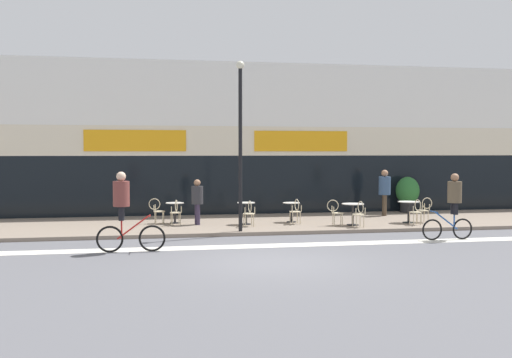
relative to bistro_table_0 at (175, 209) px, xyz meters
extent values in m
plane|color=#5B5B60|center=(1.97, -7.35, -0.64)|extent=(120.00, 120.00, 0.00)
cube|color=gray|center=(1.97, -0.10, -0.58)|extent=(40.00, 5.50, 0.12)
cube|color=silver|center=(1.97, 4.65, 2.52)|extent=(40.00, 4.00, 6.34)
cube|color=black|center=(1.97, 2.68, 0.68)|extent=(38.80, 0.10, 2.40)
cube|color=beige|center=(1.97, 2.70, 2.48)|extent=(39.20, 0.14, 1.20)
cube|color=orange|center=(-1.40, 2.63, 2.48)|extent=(3.97, 0.08, 0.84)
cube|color=orange|center=(5.35, 2.63, 2.48)|extent=(3.97, 0.08, 0.84)
cube|color=silver|center=(1.97, -4.89, -0.64)|extent=(36.00, 0.70, 0.01)
cylinder|color=black|center=(0.00, 0.00, -0.51)|extent=(0.36, 0.36, 0.02)
cylinder|color=black|center=(0.00, 0.00, -0.17)|extent=(0.07, 0.07, 0.72)
cylinder|color=silver|center=(0.00, 0.00, 0.20)|extent=(0.65, 0.65, 0.02)
cylinder|color=black|center=(2.45, -0.80, -0.51)|extent=(0.34, 0.34, 0.02)
cylinder|color=black|center=(2.45, -0.80, -0.15)|extent=(0.07, 0.07, 0.75)
cylinder|color=silver|center=(2.45, -0.80, 0.24)|extent=(0.63, 0.63, 0.02)
cylinder|color=black|center=(4.19, -0.43, -0.51)|extent=(0.34, 0.34, 0.02)
cylinder|color=black|center=(4.19, -0.43, -0.18)|extent=(0.07, 0.07, 0.69)
cylinder|color=silver|center=(4.19, -0.43, 0.18)|extent=(0.63, 0.63, 0.02)
cylinder|color=black|center=(6.07, -1.70, -0.51)|extent=(0.42, 0.42, 0.02)
cylinder|color=black|center=(6.07, -1.70, -0.16)|extent=(0.07, 0.07, 0.73)
cylinder|color=silver|center=(6.07, -1.70, 0.22)|extent=(0.77, 0.77, 0.02)
cylinder|color=black|center=(8.29, -1.39, -0.51)|extent=(0.41, 0.41, 0.02)
cylinder|color=black|center=(8.29, -1.39, -0.15)|extent=(0.07, 0.07, 0.75)
cylinder|color=silver|center=(8.29, -1.39, 0.24)|extent=(0.75, 0.75, 0.02)
cylinder|color=beige|center=(0.00, -0.55, -0.09)|extent=(0.44, 0.44, 0.03)
cylinder|color=beige|center=(-0.15, -0.43, -0.31)|extent=(0.03, 0.03, 0.42)
cylinder|color=beige|center=(0.12, -0.40, -0.31)|extent=(0.03, 0.03, 0.42)
cylinder|color=beige|center=(-0.12, -0.70, -0.31)|extent=(0.03, 0.03, 0.42)
cylinder|color=beige|center=(0.15, -0.67, -0.31)|extent=(0.03, 0.03, 0.42)
torus|color=beige|center=(0.02, -0.72, 0.17)|extent=(0.07, 0.41, 0.41)
cylinder|color=beige|center=(-0.15, -0.74, 0.04)|extent=(0.03, 0.03, 0.23)
cylinder|color=beige|center=(0.19, -0.70, 0.04)|extent=(0.03, 0.03, 0.23)
cylinder|color=beige|center=(-0.55, 0.00, -0.09)|extent=(0.45, 0.45, 0.03)
cylinder|color=beige|center=(-0.39, 0.12, -0.31)|extent=(0.03, 0.03, 0.42)
cylinder|color=beige|center=(-0.43, -0.16, -0.31)|extent=(0.03, 0.03, 0.42)
cylinder|color=beige|center=(-0.67, 0.16, -0.31)|extent=(0.03, 0.03, 0.42)
cylinder|color=beige|center=(-0.71, -0.12, -0.31)|extent=(0.03, 0.03, 0.42)
torus|color=beige|center=(-0.72, 0.02, 0.17)|extent=(0.41, 0.09, 0.41)
cylinder|color=beige|center=(-0.69, 0.19, 0.04)|extent=(0.03, 0.03, 0.23)
cylinder|color=beige|center=(-0.74, -0.14, 0.04)|extent=(0.03, 0.03, 0.23)
cylinder|color=beige|center=(2.45, -1.35, -0.09)|extent=(0.42, 0.42, 0.03)
cylinder|color=beige|center=(2.30, -1.22, -0.31)|extent=(0.03, 0.03, 0.42)
cylinder|color=beige|center=(2.58, -1.21, -0.31)|extent=(0.03, 0.03, 0.42)
cylinder|color=beige|center=(2.32, -1.50, -0.31)|extent=(0.03, 0.03, 0.42)
cylinder|color=beige|center=(2.60, -1.48, -0.31)|extent=(0.03, 0.03, 0.42)
torus|color=beige|center=(2.46, -1.52, 0.17)|extent=(0.05, 0.41, 0.41)
cylinder|color=beige|center=(2.29, -1.53, 0.04)|extent=(0.03, 0.03, 0.23)
cylinder|color=beige|center=(2.63, -1.51, 0.04)|extent=(0.03, 0.03, 0.23)
cylinder|color=beige|center=(4.19, -0.98, -0.09)|extent=(0.44, 0.44, 0.03)
cylinder|color=beige|center=(4.03, -0.86, -0.31)|extent=(0.03, 0.03, 0.42)
cylinder|color=beige|center=(4.31, -0.83, -0.31)|extent=(0.03, 0.03, 0.42)
cylinder|color=beige|center=(4.06, -1.14, -0.31)|extent=(0.03, 0.03, 0.42)
cylinder|color=beige|center=(4.34, -1.10, -0.31)|extent=(0.03, 0.03, 0.42)
torus|color=beige|center=(4.20, -1.15, 0.17)|extent=(0.07, 0.41, 0.41)
cylinder|color=beige|center=(4.03, -1.17, 0.04)|extent=(0.03, 0.03, 0.23)
cylinder|color=beige|center=(4.37, -1.13, 0.04)|extent=(0.03, 0.03, 0.23)
cylinder|color=beige|center=(6.07, -2.25, -0.09)|extent=(0.44, 0.44, 0.03)
cylinder|color=beige|center=(5.92, -2.13, -0.31)|extent=(0.03, 0.03, 0.42)
cylinder|color=beige|center=(6.20, -2.10, -0.31)|extent=(0.03, 0.03, 0.42)
cylinder|color=beige|center=(5.95, -2.41, -0.31)|extent=(0.03, 0.03, 0.42)
cylinder|color=beige|center=(6.23, -2.38, -0.31)|extent=(0.03, 0.03, 0.42)
torus|color=beige|center=(6.09, -2.42, 0.17)|extent=(0.07, 0.41, 0.41)
cylinder|color=beige|center=(5.92, -2.44, 0.04)|extent=(0.03, 0.03, 0.23)
cylinder|color=beige|center=(6.26, -2.40, 0.04)|extent=(0.03, 0.03, 0.23)
cylinder|color=beige|center=(5.52, -1.70, -0.09)|extent=(0.45, 0.45, 0.03)
cylinder|color=beige|center=(5.68, -1.58, -0.31)|extent=(0.03, 0.03, 0.42)
cylinder|color=beige|center=(5.64, -1.86, -0.31)|extent=(0.03, 0.03, 0.42)
cylinder|color=beige|center=(5.40, -1.54, -0.31)|extent=(0.03, 0.03, 0.42)
cylinder|color=beige|center=(5.37, -1.82, -0.31)|extent=(0.03, 0.03, 0.42)
torus|color=beige|center=(5.36, -1.68, 0.17)|extent=(0.41, 0.08, 0.41)
cylinder|color=beige|center=(5.38, -1.51, 0.04)|extent=(0.03, 0.03, 0.23)
cylinder|color=beige|center=(5.33, -1.85, 0.04)|extent=(0.03, 0.03, 0.23)
cylinder|color=beige|center=(8.29, -1.94, -0.09)|extent=(0.43, 0.43, 0.03)
cylinder|color=beige|center=(8.14, -1.81, -0.31)|extent=(0.03, 0.03, 0.42)
cylinder|color=beige|center=(8.42, -1.79, -0.31)|extent=(0.03, 0.03, 0.42)
cylinder|color=beige|center=(8.16, -2.09, -0.31)|extent=(0.03, 0.03, 0.42)
cylinder|color=beige|center=(8.44, -2.07, -0.31)|extent=(0.03, 0.03, 0.42)
torus|color=beige|center=(8.30, -2.11, 0.17)|extent=(0.05, 0.41, 0.41)
cylinder|color=beige|center=(8.13, -2.12, 0.04)|extent=(0.03, 0.03, 0.23)
cylinder|color=beige|center=(8.47, -2.09, 0.04)|extent=(0.03, 0.03, 0.23)
cylinder|color=beige|center=(8.84, -1.39, -0.09)|extent=(0.43, 0.43, 0.03)
cylinder|color=beige|center=(8.71, -1.54, -0.31)|extent=(0.03, 0.03, 0.42)
cylinder|color=beige|center=(8.69, -1.26, -0.31)|extent=(0.03, 0.03, 0.42)
cylinder|color=beige|center=(8.99, -1.51, -0.31)|extent=(0.03, 0.03, 0.42)
cylinder|color=beige|center=(8.97, -1.24, -0.31)|extent=(0.03, 0.03, 0.42)
torus|color=beige|center=(9.01, -1.37, 0.17)|extent=(0.41, 0.06, 0.41)
cylinder|color=beige|center=(9.02, -1.54, 0.04)|extent=(0.03, 0.03, 0.23)
cylinder|color=beige|center=(9.00, -1.20, 0.04)|extent=(0.03, 0.03, 0.23)
cylinder|color=#232326|center=(9.85, 2.10, -0.28)|extent=(0.61, 0.61, 0.50)
ellipsoid|color=#28662D|center=(9.85, 2.10, 0.39)|extent=(0.98, 0.98, 1.18)
cylinder|color=black|center=(1.98, -2.54, 2.10)|extent=(0.12, 0.12, 5.25)
sphere|color=beige|center=(1.98, -2.54, 4.80)|extent=(0.26, 0.26, 0.26)
torus|color=black|center=(7.51, -4.75, -0.32)|extent=(0.65, 0.06, 0.65)
torus|color=black|center=(8.51, -4.75, -0.32)|extent=(0.65, 0.06, 0.65)
cylinder|color=#23519E|center=(7.96, -4.75, -0.05)|extent=(0.78, 0.05, 0.58)
cylinder|color=#23519E|center=(8.23, -4.75, -0.10)|extent=(0.04, 0.04, 0.45)
cylinder|color=#23519E|center=(7.56, -4.75, 0.23)|extent=(0.03, 0.48, 0.03)
cylinder|color=black|center=(8.23, -4.83, 0.31)|extent=(0.15, 0.15, 0.36)
cylinder|color=black|center=(8.23, -4.67, 0.31)|extent=(0.15, 0.15, 0.36)
cylinder|color=brown|center=(8.23, -4.75, 0.81)|extent=(0.42, 0.42, 0.65)
sphere|color=#9E7051|center=(8.23, -4.75, 1.26)|extent=(0.24, 0.24, 0.24)
torus|color=black|center=(-0.86, -5.28, -0.29)|extent=(0.72, 0.08, 0.72)
torus|color=black|center=(-1.97, -5.24, -0.29)|extent=(0.72, 0.08, 0.72)
cylinder|color=red|center=(-1.36, -5.26, 0.02)|extent=(0.86, 0.07, 0.64)
cylinder|color=red|center=(-1.66, -5.25, -0.03)|extent=(0.04, 0.04, 0.50)
cylinder|color=red|center=(-0.91, -5.27, 0.32)|extent=(0.04, 0.48, 0.03)
cylinder|color=black|center=(-1.65, -5.17, 0.40)|extent=(0.16, 0.16, 0.37)
cylinder|color=black|center=(-1.66, -5.34, 0.40)|extent=(0.16, 0.16, 0.37)
cylinder|color=brown|center=(-1.66, -5.25, 0.92)|extent=(0.45, 0.45, 0.67)
sphere|color=beige|center=(-1.66, -5.25, 1.39)|extent=(0.25, 0.25, 0.25)
cylinder|color=#382D47|center=(0.77, -0.64, -0.16)|extent=(0.17, 0.17, 0.73)
cylinder|color=#382D47|center=(0.74, -0.48, -0.16)|extent=(0.17, 0.17, 0.73)
cylinder|color=#2D2D33|center=(0.76, -0.56, 0.52)|extent=(0.49, 0.49, 0.63)
sphere|color=#9E7051|center=(0.76, -0.56, 0.95)|extent=(0.24, 0.24, 0.24)
cylinder|color=#4C3D2D|center=(8.37, 0.98, -0.11)|extent=(0.20, 0.20, 0.84)
cylinder|color=#4C3D2D|center=(8.41, 1.15, -0.11)|extent=(0.20, 0.20, 0.84)
cylinder|color=#334C70|center=(8.39, 1.06, 0.68)|extent=(0.58, 0.58, 0.73)
sphere|color=#9E7051|center=(8.39, 1.06, 1.18)|extent=(0.27, 0.27, 0.27)
camera|label=1|loc=(-0.99, -21.50, 2.05)|focal=42.00mm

